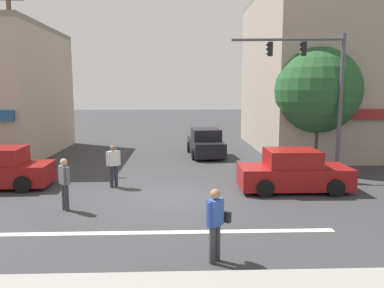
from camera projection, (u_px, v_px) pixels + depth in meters
ground_plane at (171, 196)px, 13.50m from camera, size 120.00×120.00×0.00m
lane_marking_stripe at (169, 232)px, 10.04m from camera, size 9.00×0.24×0.01m
building_right_corner at (350, 72)px, 23.76m from camera, size 11.95×11.42×9.81m
street_tree at (318, 90)px, 18.37m from camera, size 4.19×4.19×5.87m
utility_pole_near_left at (13, 78)px, 18.33m from camera, size 1.40×0.22×8.48m
traffic_light_mast at (319, 81)px, 16.30m from camera, size 4.87×0.62×6.20m
sedan_crossing_center at (206, 143)px, 21.71m from camera, size 2.10×4.21×1.58m
sedan_waiting_far at (293, 172)px, 14.11m from camera, size 4.11×1.90×1.58m
pedestrian_foreground_with_bag at (216, 221)px, 8.19m from camera, size 0.59×0.58×1.67m
pedestrian_mid_crossing at (65, 181)px, 11.76m from camera, size 0.41×0.45×1.67m
pedestrian_far_side at (113, 163)px, 14.59m from camera, size 0.52×0.35×1.67m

